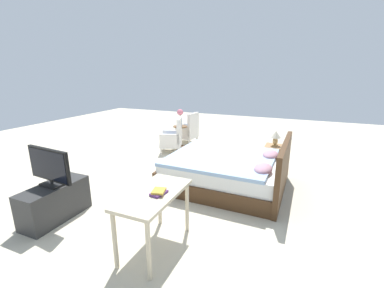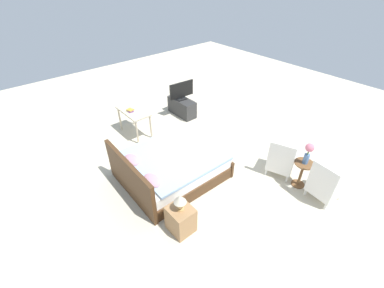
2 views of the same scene
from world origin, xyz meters
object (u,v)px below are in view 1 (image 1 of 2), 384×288
at_px(bed, 228,171).
at_px(table_lamp, 276,136).
at_px(flower_vase, 180,116).
at_px(book_stack, 159,192).
at_px(tv_stand, 55,202).
at_px(armchair_by_window_right, 173,138).
at_px(tv_flatscreen, 49,167).
at_px(nightstand, 274,157).
at_px(armchair_by_window_left, 188,131).
at_px(side_table, 180,134).
at_px(vanity_desk, 154,201).

distance_m(bed, table_lamp, 1.48).
height_order(flower_vase, book_stack, flower_vase).
bearing_deg(tv_stand, armchair_by_window_right, 178.94).
height_order(tv_flatscreen, book_stack, tv_flatscreen).
distance_m(nightstand, tv_stand, 4.26).
bearing_deg(bed, armchair_by_window_right, -127.98).
bearing_deg(armchair_by_window_right, tv_flatscreen, -1.07).
relative_size(armchair_by_window_left, book_stack, 4.26).
height_order(side_table, nightstand, side_table).
relative_size(nightstand, table_lamp, 1.63).
bearing_deg(book_stack, armchair_by_window_right, -154.91).
bearing_deg(armchair_by_window_right, vanity_desk, 24.14).
height_order(flower_vase, tv_flatscreen, flower_vase).
bearing_deg(nightstand, bed, -29.09).
bearing_deg(armchair_by_window_left, flower_vase, -2.45).
xyz_separation_m(bed, table_lamp, (-1.23, 0.69, 0.45)).
distance_m(armchair_by_window_right, book_stack, 3.97).
height_order(bed, tv_stand, bed).
xyz_separation_m(flower_vase, tv_stand, (4.08, -0.05, -0.64)).
distance_m(table_lamp, vanity_desk, 3.45).
xyz_separation_m(nightstand, tv_stand, (3.31, -2.69, -0.01)).
bearing_deg(bed, tv_flatscreen, -43.93).
bearing_deg(tv_flatscreen, armchair_by_window_right, 178.93).
distance_m(bed, armchair_by_window_right, 2.46).
bearing_deg(armchair_by_window_left, armchair_by_window_right, -0.17).
bearing_deg(bed, book_stack, -7.07).
height_order(armchair_by_window_left, tv_flatscreen, tv_flatscreen).
xyz_separation_m(armchair_by_window_left, flower_vase, (0.51, -0.02, 0.53)).
bearing_deg(vanity_desk, nightstand, 162.82).
relative_size(bed, book_stack, 9.85).
bearing_deg(side_table, nightstand, 73.68).
distance_m(armchair_by_window_left, vanity_desk, 4.85).
bearing_deg(flower_vase, armchair_by_window_left, 177.55).
bearing_deg(vanity_desk, table_lamp, 162.81).
relative_size(bed, table_lamp, 6.44).
xyz_separation_m(armchair_by_window_left, nightstand, (1.28, 2.62, -0.11)).
bearing_deg(book_stack, nightstand, 164.08).
bearing_deg(table_lamp, side_table, -106.31).
xyz_separation_m(bed, tv_flatscreen, (2.08, -2.00, 0.51)).
xyz_separation_m(flower_vase, book_stack, (4.08, 1.70, -0.15)).
xyz_separation_m(table_lamp, book_stack, (3.30, -0.94, 0.00)).
distance_m(side_table, flower_vase, 0.52).
height_order(table_lamp, tv_flatscreen, tv_flatscreen).
relative_size(side_table, table_lamp, 1.85).
distance_m(armchair_by_window_left, armchair_by_window_right, 1.00).
height_order(side_table, flower_vase, flower_vase).
bearing_deg(vanity_desk, tv_flatscreen, -89.50).
bearing_deg(side_table, tv_flatscreen, -0.68).
distance_m(nightstand, table_lamp, 0.48).
xyz_separation_m(flower_vase, nightstand, (0.77, 2.64, -0.63)).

